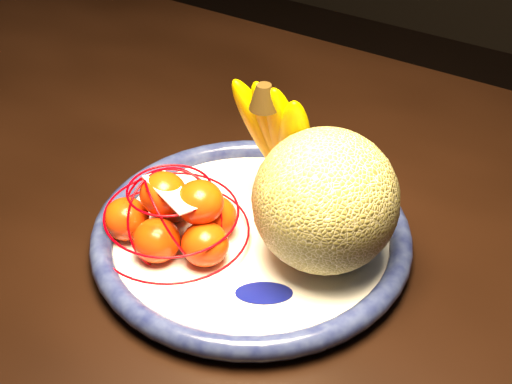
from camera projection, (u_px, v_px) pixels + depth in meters
The scene contains 6 objects.
dining_table at pixel (256, 270), 0.91m from camera, with size 1.59×0.96×0.79m.
fruit_bowl at pixel (251, 235), 0.81m from camera, with size 0.36×0.36×0.03m.
cantaloupe at pixel (325, 201), 0.73m from camera, with size 0.15×0.15×0.15m, color olive.
banana_bunch at pixel (282, 134), 0.80m from camera, with size 0.12×0.12×0.19m.
mandarin_bag at pixel (176, 217), 0.78m from camera, with size 0.17×0.17×0.11m.
price_tag at pixel (171, 192), 0.75m from camera, with size 0.07×0.03×0.00m, color white.
Camera 1 is at (0.39, -0.59, 1.34)m, focal length 50.00 mm.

